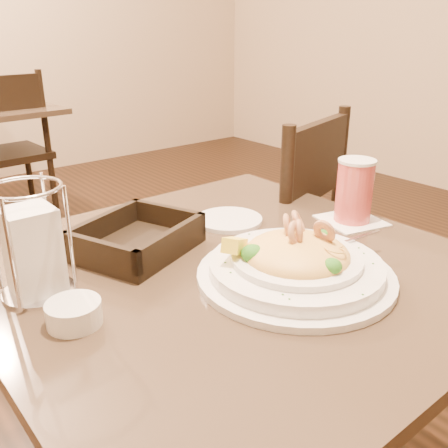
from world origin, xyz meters
TOP-DOWN VIEW (x-y plane):
  - main_table at (0.00, 0.00)m, footprint 0.90×0.90m
  - dining_chair_near at (0.49, 0.36)m, footprint 0.52×0.52m
  - dining_chair_far at (0.27, 2.30)m, footprint 0.44×0.44m
  - pasta_bowl at (0.06, -0.12)m, footprint 0.40×0.36m
  - drink_glass at (0.37, -0.01)m, footprint 0.16×0.16m
  - bread_basket at (-0.11, 0.17)m, footprint 0.28×0.26m
  - napkin_caddy at (-0.33, 0.13)m, footprint 0.12×0.12m
  - side_plate at (0.14, 0.18)m, footprint 0.17×0.17m
  - butter_ramekin at (-0.32, -0.00)m, footprint 0.11×0.11m

SIDE VIEW (x-z plane):
  - dining_chair_near at x=0.49m, z-range 0.03..0.96m
  - dining_chair_far at x=0.27m, z-range 0.03..0.96m
  - main_table at x=0.00m, z-range 0.13..0.86m
  - side_plate at x=0.14m, z-range 0.73..0.74m
  - butter_ramekin at x=-0.32m, z-range 0.73..0.76m
  - bread_basket at x=-0.11m, z-range 0.72..0.78m
  - pasta_bowl at x=0.06m, z-range 0.70..0.82m
  - drink_glass at x=0.37m, z-range 0.73..0.88m
  - napkin_caddy at x=-0.33m, z-range 0.71..0.91m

